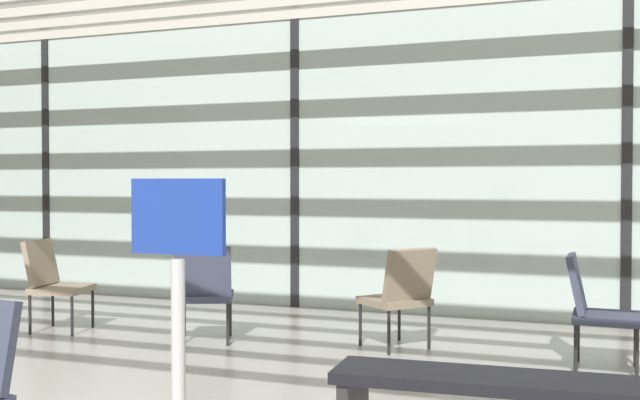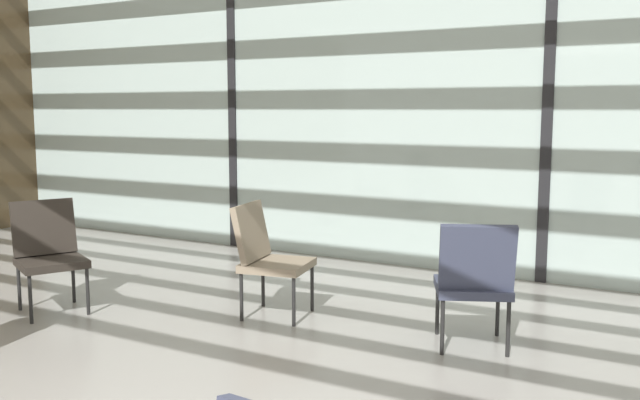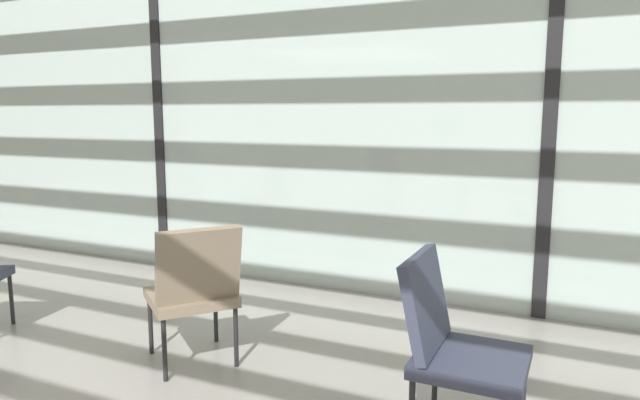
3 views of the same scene
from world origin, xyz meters
The scene contains 7 objects.
glass_curtain_wall centered at (0.00, 5.20, 1.63)m, with size 14.00×0.08×3.26m, color #A3B7B2.
window_mullion_0 centered at (-3.50, 5.20, 1.63)m, with size 0.10×0.12×3.26m, color black.
window_mullion_1 centered at (0.00, 5.20, 1.63)m, with size 0.10×0.12×3.26m, color black.
parked_airplane centered at (-0.19, 11.34, 2.23)m, with size 13.45×4.47×4.47m.
lounge_chair_1 centered at (-1.62, 3.05, 0.49)m, with size 0.61×0.58×0.87m.
lounge_chair_4 centered at (-3.20, 2.31, 0.49)m, with size 0.68×0.66×0.87m.
lounge_chair_5 centered at (0.01, 3.06, 0.49)m, with size 0.65×0.68×0.87m.
Camera 2 is at (1.36, -1.36, 1.60)m, focal length 39.40 mm.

